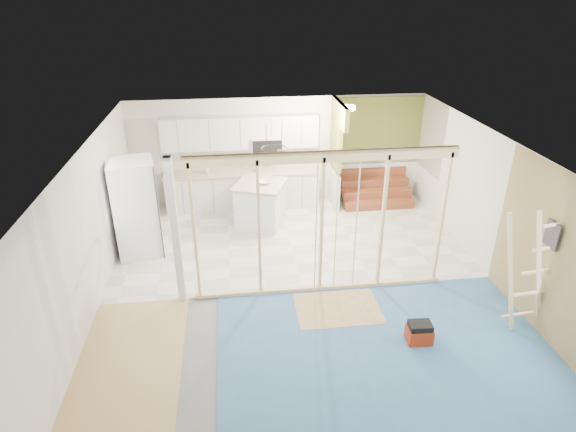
{
  "coord_description": "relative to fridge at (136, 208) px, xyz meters",
  "views": [
    {
      "loc": [
        -1.14,
        -7.04,
        4.93
      ],
      "look_at": [
        -0.19,
        0.6,
        1.21
      ],
      "focal_mm": 30.0,
      "sensor_mm": 36.0,
      "label": 1
    }
  ],
  "objects": [
    {
      "name": "room",
      "position": [
        3.04,
        -1.8,
        0.33
      ],
      "size": [
        7.01,
        8.01,
        2.61
      ],
      "color": "slate",
      "rests_on": "ground"
    },
    {
      "name": "floor_overlays",
      "position": [
        3.11,
        -1.74,
        -0.96
      ],
      "size": [
        7.0,
        8.0,
        0.03
      ],
      "color": "silver",
      "rests_on": "room"
    },
    {
      "name": "stud_frame",
      "position": [
        2.8,
        -1.8,
        0.62
      ],
      "size": [
        4.66,
        0.14,
        2.6
      ],
      "color": "beige",
      "rests_on": "room"
    },
    {
      "name": "base_cabinets",
      "position": [
        1.43,
        1.56,
        -0.51
      ],
      "size": [
        4.45,
        2.24,
        0.93
      ],
      "color": "white",
      "rests_on": "room"
    },
    {
      "name": "upper_cabinets",
      "position": [
        2.2,
        2.02,
        0.85
      ],
      "size": [
        3.6,
        0.41,
        0.85
      ],
      "color": "white",
      "rests_on": "room"
    },
    {
      "name": "green_partition",
      "position": [
        5.08,
        1.86,
        -0.03
      ],
      "size": [
        2.25,
        1.51,
        2.6
      ],
      "color": "olive",
      "rests_on": "room"
    },
    {
      "name": "pot_rack",
      "position": [
        2.73,
        0.09,
        1.02
      ],
      "size": [
        0.52,
        0.52,
        0.72
      ],
      "color": "black",
      "rests_on": "room"
    },
    {
      "name": "electrical_panel",
      "position": [
        6.47,
        -3.2,
        0.68
      ],
      "size": [
        0.04,
        0.3,
        0.4
      ],
      "primitive_type": "cube",
      "color": "#37373C",
      "rests_on": "room"
    },
    {
      "name": "ceiling_light",
      "position": [
        4.44,
        1.2,
        1.57
      ],
      "size": [
        0.32,
        0.32,
        0.08
      ],
      "primitive_type": "cylinder",
      "color": "#FFEABF",
      "rests_on": "room"
    },
    {
      "name": "fridge",
      "position": [
        0.0,
        0.0,
        0.0
      ],
      "size": [
        0.99,
        0.96,
        1.95
      ],
      "rotation": [
        0.0,
        0.0,
        0.2
      ],
      "color": "white",
      "rests_on": "room"
    },
    {
      "name": "island",
      "position": [
        2.49,
        0.9,
        -0.47
      ],
      "size": [
        1.33,
        1.33,
        1.01
      ],
      "rotation": [
        0.0,
        0.0,
        -0.36
      ],
      "color": "white",
      "rests_on": "room"
    },
    {
      "name": "bowl",
      "position": [
        2.59,
        0.86,
        0.07
      ],
      "size": [
        0.29,
        0.29,
        0.07
      ],
      "primitive_type": "imported",
      "rotation": [
        0.0,
        0.0,
        -0.1
      ],
      "color": "silver",
      "rests_on": "island"
    },
    {
      "name": "soap_bottle_a",
      "position": [
        1.3,
        1.9,
        0.1
      ],
      "size": [
        0.14,
        0.14,
        0.29
      ],
      "primitive_type": "imported",
      "rotation": [
        0.0,
        0.0,
        -0.27
      ],
      "color": "silver",
      "rests_on": "base_cabinets"
    },
    {
      "name": "soap_bottle_b",
      "position": [
        2.53,
        1.85,
        0.04
      ],
      "size": [
        0.09,
        0.09,
        0.18
      ],
      "primitive_type": "imported",
      "rotation": [
        0.0,
        0.0,
        0.11
      ],
      "color": "silver",
      "rests_on": "base_cabinets"
    },
    {
      "name": "toolbox",
      "position": [
        4.58,
        -3.36,
        -0.81
      ],
      "size": [
        0.39,
        0.3,
        0.35
      ],
      "rotation": [
        0.0,
        0.0,
        -0.05
      ],
      "color": "#98280E",
      "rests_on": "room"
    },
    {
      "name": "ladder",
      "position": [
        6.21,
        -3.24,
        0.07
      ],
      "size": [
        1.1,
        0.12,
        2.04
      ],
      "rotation": [
        0.0,
        0.0,
        -0.15
      ],
      "color": "beige",
      "rests_on": "room"
    }
  ]
}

